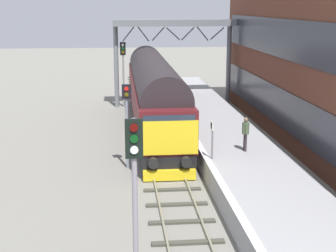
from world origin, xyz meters
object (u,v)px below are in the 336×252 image
signal_post_near (135,192)px  platform_number_sign (212,134)px  signal_post_far (123,66)px  waiting_passenger (246,131)px  diesel_locomotive (154,91)px  signal_post_mid (127,116)px

signal_post_near → platform_number_sign: signal_post_near is taller
signal_post_far → waiting_passenger: 17.25m
signal_post_near → waiting_passenger: size_ratio=3.16×
signal_post_far → waiting_passenger: signal_post_far is taller
diesel_locomotive → waiting_passenger: size_ratio=12.33×
signal_post_mid → diesel_locomotive: bearing=76.9°
signal_post_mid → platform_number_sign: size_ratio=2.41×
diesel_locomotive → signal_post_mid: bearing=-103.1°
diesel_locomotive → platform_number_sign: size_ratio=11.61×
platform_number_sign → signal_post_mid: bearing=152.2°
signal_post_near → diesel_locomotive: bearing=84.6°
signal_post_near → signal_post_far: signal_post_near is taller
signal_post_mid → waiting_passenger: (5.65, -0.84, -0.64)m
waiting_passenger → diesel_locomotive: bearing=26.1°
signal_post_mid → signal_post_far: size_ratio=0.83×
signal_post_near → signal_post_far: size_ratio=1.02×
signal_post_mid → signal_post_far: bearing=90.0°
diesel_locomotive → signal_post_near: (-1.87, -19.75, 0.80)m
signal_post_far → platform_number_sign: bearing=-77.7°
signal_post_far → waiting_passenger: bearing=-70.8°
diesel_locomotive → signal_post_mid: (-1.87, -8.01, 0.15)m
diesel_locomotive → platform_number_sign: (1.94, -10.02, -0.31)m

